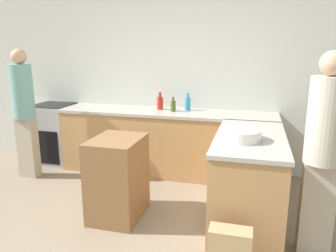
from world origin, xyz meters
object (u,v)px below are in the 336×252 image
at_px(mixing_bowl, 240,135).
at_px(person_at_peninsula, 323,148).
at_px(hot_sauce_bottle, 160,103).
at_px(range_oven, 55,133).
at_px(person_by_range, 24,108).
at_px(olive_oil_bottle, 173,106).
at_px(paper_bag, 230,251).
at_px(island_table, 118,178).
at_px(dish_soap_bottle, 188,103).

xyz_separation_m(mixing_bowl, person_at_peninsula, (0.68, -0.29, 0.01)).
xyz_separation_m(mixing_bowl, hot_sauce_bottle, (-1.18, 1.33, 0.04)).
relative_size(range_oven, person_by_range, 0.52).
relative_size(range_oven, olive_oil_bottle, 4.50).
relative_size(range_oven, person_at_peninsula, 0.52).
bearing_deg(person_by_range, paper_bag, -24.83).
bearing_deg(paper_bag, mixing_bowl, 89.85).
relative_size(hot_sauce_bottle, olive_oil_bottle, 1.21).
distance_m(island_table, dish_soap_bottle, 1.65).
bearing_deg(island_table, paper_bag, -26.63).
height_order(range_oven, dish_soap_bottle, dish_soap_bottle).
bearing_deg(paper_bag, island_table, 153.37).
bearing_deg(hot_sauce_bottle, range_oven, -176.73).
height_order(island_table, person_by_range, person_by_range).
xyz_separation_m(dish_soap_bottle, person_at_peninsula, (1.47, -1.65, -0.04)).
xyz_separation_m(range_oven, dish_soap_bottle, (2.08, 0.13, 0.54)).
xyz_separation_m(hot_sauce_bottle, olive_oil_bottle, (0.22, -0.10, -0.02)).
bearing_deg(person_at_peninsula, hot_sauce_bottle, 139.06).
bearing_deg(range_oven, person_by_range, -89.82).
relative_size(dish_soap_bottle, hot_sauce_bottle, 1.00).
relative_size(range_oven, paper_bag, 2.41).
distance_m(person_at_peninsula, paper_bag, 1.12).
distance_m(person_by_range, person_at_peninsula, 3.66).
distance_m(mixing_bowl, paper_bag, 1.06).
bearing_deg(person_by_range, hot_sauce_bottle, 23.60).
bearing_deg(olive_oil_bottle, person_at_peninsula, -42.71).
distance_m(dish_soap_bottle, person_by_range, 2.22).
bearing_deg(hot_sauce_bottle, mixing_bowl, -48.24).
relative_size(olive_oil_bottle, person_by_range, 0.12).
xyz_separation_m(hot_sauce_bottle, person_at_peninsula, (1.87, -1.62, -0.04)).
bearing_deg(mixing_bowl, olive_oil_bottle, 128.18).
bearing_deg(paper_bag, person_at_peninsula, 33.25).
height_order(range_oven, hot_sauce_bottle, hot_sauce_bottle).
height_order(person_by_range, paper_bag, person_by_range).
distance_m(range_oven, mixing_bowl, 3.17).
bearing_deg(dish_soap_bottle, range_oven, -176.39).
relative_size(island_table, hot_sauce_bottle, 3.51).
relative_size(person_at_peninsula, paper_bag, 4.61).
relative_size(olive_oil_bottle, paper_bag, 0.54).
bearing_deg(mixing_bowl, dish_soap_bottle, 120.18).
bearing_deg(mixing_bowl, island_table, -174.00).
bearing_deg(island_table, range_oven, 140.59).
relative_size(person_by_range, paper_bag, 4.62).
xyz_separation_m(island_table, dish_soap_bottle, (0.43, 1.49, 0.57)).
bearing_deg(hot_sauce_bottle, paper_bag, -60.23).
xyz_separation_m(olive_oil_bottle, paper_bag, (0.97, -1.97, -0.79)).
height_order(island_table, person_at_peninsula, person_at_peninsula).
xyz_separation_m(island_table, person_at_peninsula, (1.90, -0.16, 0.53)).
distance_m(range_oven, paper_bag, 3.49).
height_order(island_table, hot_sauce_bottle, hot_sauce_bottle).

